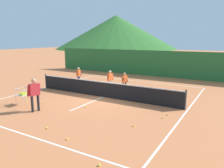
# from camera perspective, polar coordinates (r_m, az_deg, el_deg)

# --- Properties ---
(ground_plane) EXTENTS (120.00, 120.00, 0.00)m
(ground_plane) POSITION_cam_1_polar(r_m,az_deg,el_deg) (13.55, -2.33, -3.40)
(ground_plane) COLOR #C67042
(line_baseline_near) EXTENTS (10.10, 0.08, 0.01)m
(line_baseline_near) POSITION_cam_1_polar(r_m,az_deg,el_deg) (9.33, -23.20, -11.55)
(line_baseline_near) COLOR white
(line_baseline_near) RESTS_ON ground
(line_baseline_far) EXTENTS (10.10, 0.08, 0.01)m
(line_baseline_far) POSITION_cam_1_polar(r_m,az_deg,el_deg) (18.54, 7.31, 0.66)
(line_baseline_far) COLOR white
(line_baseline_far) RESTS_ON ground
(line_sideline_west) EXTENTS (0.08, 11.81, 0.01)m
(line_sideline_west) POSITION_cam_1_polar(r_m,az_deg,el_deg) (16.75, -17.06, -0.96)
(line_sideline_west) COLOR white
(line_sideline_west) RESTS_ON ground
(line_sideline_east) EXTENTS (0.08, 11.81, 0.01)m
(line_sideline_east) POSITION_cam_1_polar(r_m,az_deg,el_deg) (11.74, 19.08, -6.47)
(line_sideline_east) COLOR white
(line_sideline_east) RESTS_ON ground
(line_service_center) EXTENTS (0.08, 6.21, 0.01)m
(line_service_center) POSITION_cam_1_polar(r_m,az_deg,el_deg) (13.55, -2.33, -3.39)
(line_service_center) COLOR white
(line_service_center) RESTS_ON ground
(tennis_net) EXTENTS (9.93, 0.08, 1.05)m
(tennis_net) POSITION_cam_1_polar(r_m,az_deg,el_deg) (13.43, -2.35, -1.34)
(tennis_net) COLOR #333338
(tennis_net) RESTS_ON ground
(instructor) EXTENTS (0.44, 0.82, 1.66)m
(instructor) POSITION_cam_1_polar(r_m,az_deg,el_deg) (11.33, -19.56, -1.93)
(instructor) COLOR black
(instructor) RESTS_ON ground
(student_0) EXTENTS (0.54, 0.57, 1.34)m
(student_0) POSITION_cam_1_polar(r_m,az_deg,el_deg) (17.37, -8.70, 2.56)
(student_0) COLOR navy
(student_0) RESTS_ON ground
(student_1) EXTENTS (0.32, 0.55, 1.36)m
(student_1) POSITION_cam_1_polar(r_m,az_deg,el_deg) (15.36, -0.52, 1.54)
(student_1) COLOR silver
(student_1) RESTS_ON ground
(student_2) EXTENTS (0.42, 0.68, 1.28)m
(student_2) POSITION_cam_1_polar(r_m,az_deg,el_deg) (14.92, 3.31, 1.04)
(student_2) COLOR black
(student_2) RESTS_ON ground
(ball_cart) EXTENTS (0.58, 0.58, 0.90)m
(ball_cart) POSITION_cam_1_polar(r_m,az_deg,el_deg) (12.79, -22.16, -2.45)
(ball_cart) COLOR #B7B7BC
(ball_cart) RESTS_ON ground
(tennis_ball_0) EXTENTS (0.07, 0.07, 0.07)m
(tennis_ball_0) POSITION_cam_1_polar(r_m,az_deg,el_deg) (10.25, 13.10, -8.58)
(tennis_ball_0) COLOR yellow
(tennis_ball_0) RESTS_ON ground
(tennis_ball_1) EXTENTS (0.07, 0.07, 0.07)m
(tennis_ball_1) POSITION_cam_1_polar(r_m,az_deg,el_deg) (9.17, 5.66, -10.80)
(tennis_ball_1) COLOR yellow
(tennis_ball_1) RESTS_ON ground
(tennis_ball_2) EXTENTS (0.07, 0.07, 0.07)m
(tennis_ball_2) POSITION_cam_1_polar(r_m,az_deg,el_deg) (10.70, 14.29, -7.76)
(tennis_ball_2) COLOR yellow
(tennis_ball_2) RESTS_ON ground
(tennis_ball_3) EXTENTS (0.07, 0.07, 0.07)m
(tennis_ball_3) POSITION_cam_1_polar(r_m,az_deg,el_deg) (9.30, -16.60, -10.94)
(tennis_ball_3) COLOR yellow
(tennis_ball_3) RESTS_ON ground
(tennis_ball_4) EXTENTS (0.07, 0.07, 0.07)m
(tennis_ball_4) POSITION_cam_1_polar(r_m,az_deg,el_deg) (6.61, -3.36, -20.33)
(tennis_ball_4) COLOR yellow
(tennis_ball_4) RESTS_ON ground
(tennis_ball_5) EXTENTS (0.07, 0.07, 0.07)m
(tennis_ball_5) POSITION_cam_1_polar(r_m,az_deg,el_deg) (13.47, -21.48, -4.17)
(tennis_ball_5) COLOR yellow
(tennis_ball_5) RESTS_ON ground
(tennis_ball_7) EXTENTS (0.07, 0.07, 0.07)m
(tennis_ball_7) POSITION_cam_1_polar(r_m,az_deg,el_deg) (8.19, -11.64, -13.88)
(tennis_ball_7) COLOR yellow
(tennis_ball_7) RESTS_ON ground
(tennis_ball_8) EXTENTS (0.07, 0.07, 0.07)m
(tennis_ball_8) POSITION_cam_1_polar(r_m,az_deg,el_deg) (11.56, -6.94, -6.00)
(tennis_ball_8) COLOR yellow
(tennis_ball_8) RESTS_ON ground
(tennis_ball_9) EXTENTS (0.07, 0.07, 0.07)m
(tennis_ball_9) POSITION_cam_1_polar(r_m,az_deg,el_deg) (12.74, -17.52, -4.79)
(tennis_ball_9) COLOR yellow
(tennis_ball_9) RESTS_ON ground
(windscreen_fence) EXTENTS (22.23, 0.08, 2.45)m
(windscreen_fence) POSITION_cam_1_polar(r_m,az_deg,el_deg) (21.27, 10.75, 5.30)
(windscreen_fence) COLOR #286B33
(windscreen_fence) RESTS_ON ground
(hill_0) EXTENTS (42.00, 42.00, 11.48)m
(hill_0) POSITION_cam_1_polar(r_m,az_deg,el_deg) (78.81, 1.02, 13.37)
(hill_0) COLOR #2D6628
(hill_0) RESTS_ON ground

